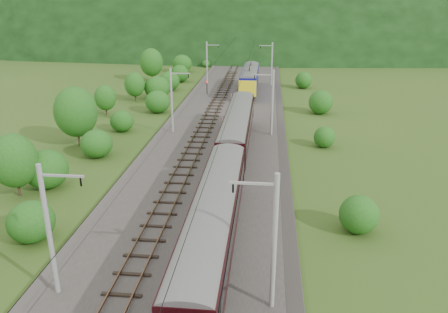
# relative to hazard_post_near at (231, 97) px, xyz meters

# --- Properties ---
(ground) EXTENTS (600.00, 600.00, 0.00)m
(ground) POSITION_rel_hazard_post_near_xyz_m (0.26, -49.63, -0.95)
(ground) COLOR #2E4D18
(ground) RESTS_ON ground
(railbed) EXTENTS (14.00, 220.00, 0.30)m
(railbed) POSITION_rel_hazard_post_near_xyz_m (0.26, -39.63, -0.80)
(railbed) COLOR #38332D
(railbed) RESTS_ON ground
(track_left) EXTENTS (2.40, 220.00, 0.27)m
(track_left) POSITION_rel_hazard_post_near_xyz_m (-2.14, -39.63, -0.58)
(track_left) COLOR brown
(track_left) RESTS_ON railbed
(track_right) EXTENTS (2.40, 220.00, 0.27)m
(track_right) POSITION_rel_hazard_post_near_xyz_m (2.66, -39.63, -0.58)
(track_right) COLOR brown
(track_right) RESTS_ON railbed
(catenary_left) EXTENTS (2.54, 192.28, 8.00)m
(catenary_left) POSITION_rel_hazard_post_near_xyz_m (-5.86, -17.63, 3.55)
(catenary_left) COLOR gray
(catenary_left) RESTS_ON railbed
(catenary_right) EXTENTS (2.54, 192.28, 8.00)m
(catenary_right) POSITION_rel_hazard_post_near_xyz_m (6.38, -17.63, 3.55)
(catenary_right) COLOR gray
(catenary_right) RESTS_ON railbed
(overhead_wires) EXTENTS (4.83, 198.00, 0.03)m
(overhead_wires) POSITION_rel_hazard_post_near_xyz_m (0.26, -39.63, 6.15)
(overhead_wires) COLOR black
(overhead_wires) RESTS_ON ground
(mountain_main) EXTENTS (504.00, 360.00, 244.00)m
(mountain_main) POSITION_rel_hazard_post_near_xyz_m (0.26, 210.37, -0.95)
(mountain_main) COLOR black
(mountain_main) RESTS_ON ground
(mountain_ridge) EXTENTS (336.00, 280.00, 132.00)m
(mountain_ridge) POSITION_rel_hazard_post_near_xyz_m (-119.74, 250.37, -0.95)
(mountain_ridge) COLOR black
(mountain_ridge) RESTS_ON ground
(hazard_post_near) EXTENTS (0.14, 0.14, 1.30)m
(hazard_post_near) POSITION_rel_hazard_post_near_xyz_m (0.00, 0.00, 0.00)
(hazard_post_near) COLOR red
(hazard_post_near) RESTS_ON railbed
(hazard_post_far) EXTENTS (0.17, 0.17, 1.63)m
(hazard_post_far) POSITION_rel_hazard_post_near_xyz_m (0.26, -15.38, 0.16)
(hazard_post_far) COLOR red
(hazard_post_far) RESTS_ON railbed
(signal) EXTENTS (0.26, 0.26, 2.32)m
(signal) POSITION_rel_hazard_post_near_xyz_m (-4.63, 4.71, 0.71)
(signal) COLOR black
(signal) RESTS_ON railbed
(vegetation_left) EXTENTS (12.38, 150.39, 6.97)m
(vegetation_left) POSITION_rel_hazard_post_near_xyz_m (-13.70, -27.00, 1.54)
(vegetation_left) COLOR #215416
(vegetation_left) RESTS_ON ground
(vegetation_right) EXTENTS (4.99, 103.82, 3.17)m
(vegetation_right) POSITION_rel_hazard_post_near_xyz_m (13.59, -39.13, 0.48)
(vegetation_right) COLOR #215416
(vegetation_right) RESTS_ON ground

